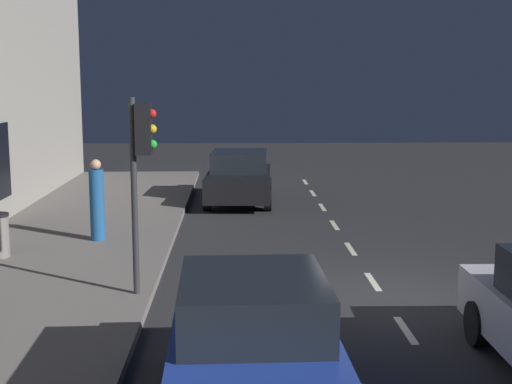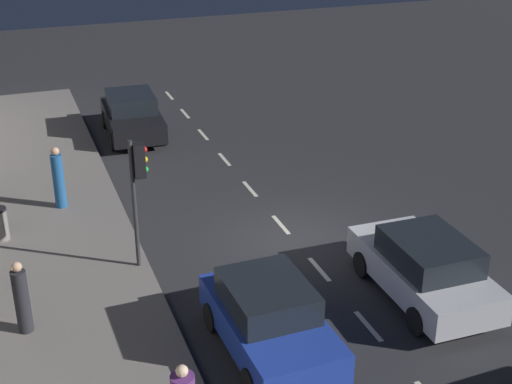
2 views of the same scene
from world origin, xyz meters
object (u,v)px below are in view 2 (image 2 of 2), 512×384
(traffic_light, at_px, (138,175))
(parked_car_2, at_px, (132,115))
(parked_car_0, at_px, (425,267))
(pedestrian_0, at_px, (22,299))
(parked_car_1, at_px, (269,319))
(pedestrian_2, at_px, (58,179))

(traffic_light, relative_size, parked_car_2, 0.81)
(parked_car_0, distance_m, pedestrian_0, 8.99)
(traffic_light, bearing_deg, parked_car_1, 112.69)
(parked_car_1, distance_m, pedestrian_0, 5.25)
(parked_car_1, relative_size, parked_car_2, 0.95)
(parked_car_1, xyz_separation_m, parked_car_2, (0.08, -13.85, 0.00))
(traffic_light, bearing_deg, pedestrian_2, -69.15)
(parked_car_0, xyz_separation_m, parked_car_2, (4.19, -13.16, -0.00))
(parked_car_0, height_order, parked_car_1, same)
(parked_car_2, bearing_deg, pedestrian_2, 62.85)
(traffic_light, distance_m, parked_car_2, 9.98)
(parked_car_1, height_order, parked_car_2, same)
(parked_car_1, relative_size, pedestrian_2, 2.12)
(traffic_light, xyz_separation_m, parked_car_0, (-5.86, 3.48, -1.79))
(pedestrian_2, bearing_deg, parked_car_0, -120.86)
(traffic_light, distance_m, pedestrian_2, 4.66)
(parked_car_0, bearing_deg, parked_car_2, 108.14)
(traffic_light, xyz_separation_m, pedestrian_0, (2.99, 1.91, -1.64))
(pedestrian_0, bearing_deg, traffic_light, -76.69)
(parked_car_2, relative_size, pedestrian_2, 2.22)
(pedestrian_0, xyz_separation_m, pedestrian_2, (-1.43, -6.01, 0.08))
(parked_car_0, bearing_deg, pedestrian_2, 134.88)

